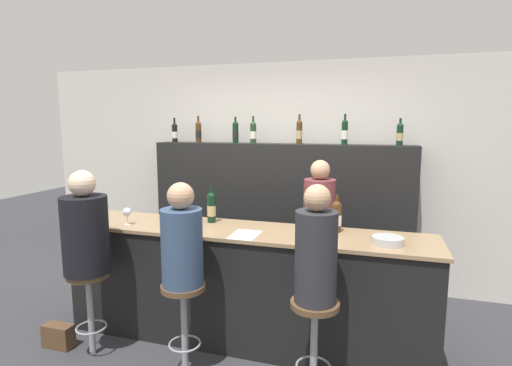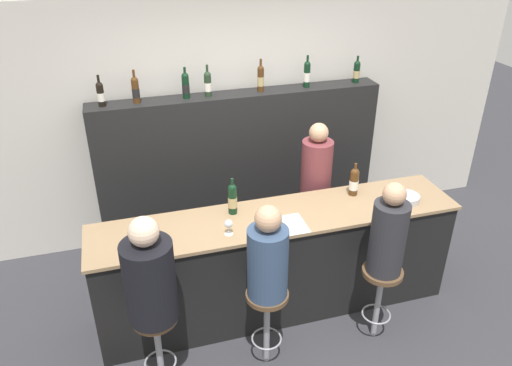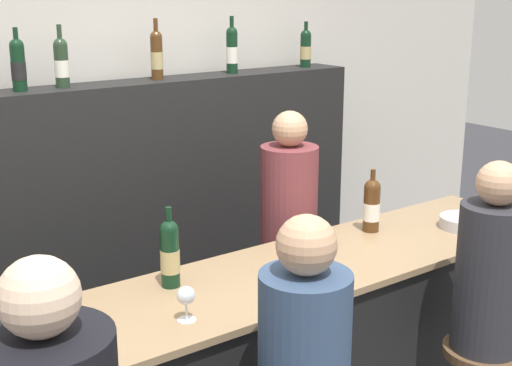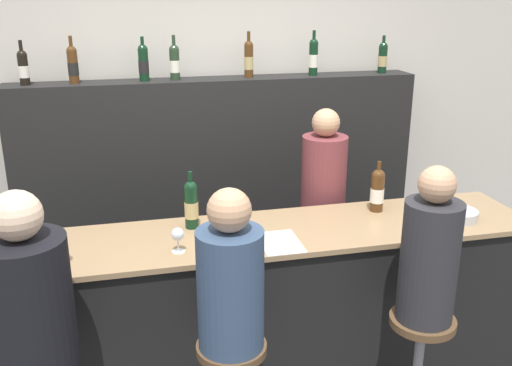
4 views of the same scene
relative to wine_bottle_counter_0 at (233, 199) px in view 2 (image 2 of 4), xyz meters
The scene contains 24 objects.
ground_plane 1.28m from the wine_bottle_counter_0, 51.61° to the right, with size 16.00×16.00×0.00m, color #333338.
wall_back 1.40m from the wine_bottle_counter_0, 75.26° to the left, with size 6.40×0.05×2.60m.
bar_counter 0.75m from the wine_bottle_counter_0, 23.28° to the right, with size 3.18×0.63×1.00m.
back_bar_cabinet 1.22m from the wine_bottle_counter_0, 72.47° to the left, with size 2.98×0.28×1.67m.
wine_bottle_counter_0 is the anchor object (origin of this frame).
wine_bottle_counter_1 1.12m from the wine_bottle_counter_0, ahead, with size 0.08×0.08×0.31m.
wine_bottle_backbar_0 1.61m from the wine_bottle_counter_0, 130.46° to the left, with size 0.07×0.07×0.29m.
wine_bottle_backbar_1 1.45m from the wine_bottle_counter_0, 119.68° to the left, with size 0.07×0.07×0.32m.
wine_bottle_backbar_2 1.31m from the wine_bottle_counter_0, 98.53° to the left, with size 0.07×0.07×0.30m.
wine_bottle_backbar_3 1.30m from the wine_bottle_counter_0, 87.58° to the left, with size 0.07×0.07×0.31m.
wine_bottle_backbar_4 1.43m from the wine_bottle_counter_0, 62.53° to the left, with size 0.07×0.07×0.33m.
wine_bottle_backbar_5 1.69m from the wine_bottle_counter_0, 46.19° to the left, with size 0.07×0.07×0.33m.
wine_bottle_backbar_6 2.09m from the wine_bottle_counter_0, 34.45° to the left, with size 0.07×0.07×0.28m.
wine_glass_0 0.75m from the wine_bottle_counter_0, 156.08° to the right, with size 0.08×0.08×0.15m.
wine_glass_1 0.32m from the wine_bottle_counter_0, 109.81° to the right, with size 0.07×0.07×0.13m.
metal_bowl 1.55m from the wine_bottle_counter_0, ahead, with size 0.23×0.23×0.06m.
tasting_menu 0.55m from the wine_bottle_counter_0, 36.54° to the right, with size 0.21×0.30×0.00m.
bar_stool_left 1.22m from the wine_bottle_counter_0, 136.47° to the right, with size 0.33×0.33×0.71m.
guest_seated_left 1.07m from the wine_bottle_counter_0, 136.47° to the right, with size 0.36×0.36×0.83m.
bar_stool_middle 0.95m from the wine_bottle_counter_0, 83.81° to the right, with size 0.33×0.33×0.71m.
guest_seated_middle 0.74m from the wine_bottle_counter_0, 83.81° to the right, with size 0.31×0.31×0.77m.
bar_stool_right 1.43m from the wine_bottle_counter_0, 34.58° to the right, with size 0.33×0.33×0.71m.
guest_seated_right 1.29m from the wine_bottle_counter_0, 34.58° to the right, with size 0.28×0.28×0.80m.
bartender 1.09m from the wine_bottle_counter_0, 23.11° to the left, with size 0.30×0.30×1.57m.
Camera 2 is at (-1.18, -3.07, 3.26)m, focal length 35.00 mm.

